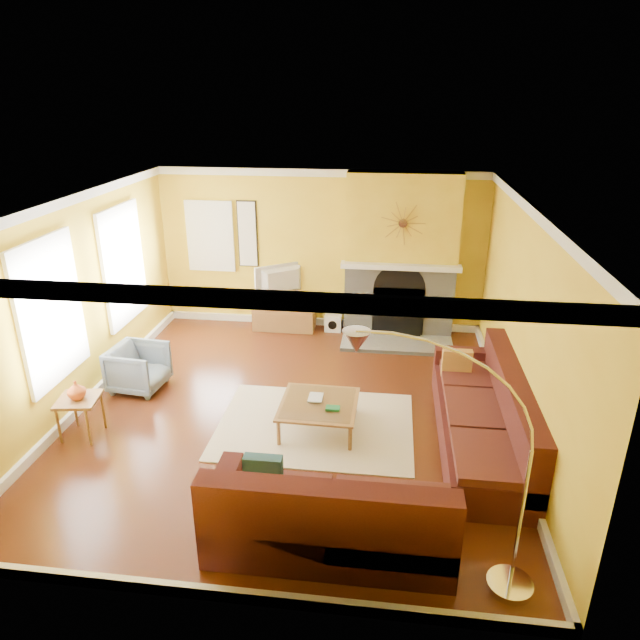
# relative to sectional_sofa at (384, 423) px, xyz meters

# --- Properties ---
(floor) EXTENTS (5.50, 6.00, 0.02)m
(floor) POSITION_rel_sectional_sofa_xyz_m (-1.20, 0.85, -0.46)
(floor) COLOR #602B14
(floor) RESTS_ON ground
(ceiling) EXTENTS (5.50, 6.00, 0.02)m
(ceiling) POSITION_rel_sectional_sofa_xyz_m (-1.20, 0.85, 2.26)
(ceiling) COLOR white
(ceiling) RESTS_ON ground
(wall_back) EXTENTS (5.50, 0.02, 2.70)m
(wall_back) POSITION_rel_sectional_sofa_xyz_m (-1.20, 3.86, 0.90)
(wall_back) COLOR gold
(wall_back) RESTS_ON ground
(wall_front) EXTENTS (5.50, 0.02, 2.70)m
(wall_front) POSITION_rel_sectional_sofa_xyz_m (-1.20, -2.16, 0.90)
(wall_front) COLOR gold
(wall_front) RESTS_ON ground
(wall_left) EXTENTS (0.02, 6.00, 2.70)m
(wall_left) POSITION_rel_sectional_sofa_xyz_m (-3.96, 0.85, 0.90)
(wall_left) COLOR gold
(wall_left) RESTS_ON ground
(wall_right) EXTENTS (0.02, 6.00, 2.70)m
(wall_right) POSITION_rel_sectional_sofa_xyz_m (1.56, 0.85, 0.90)
(wall_right) COLOR gold
(wall_right) RESTS_ON ground
(baseboard) EXTENTS (5.50, 6.00, 0.12)m
(baseboard) POSITION_rel_sectional_sofa_xyz_m (-1.20, 0.85, -0.39)
(baseboard) COLOR white
(baseboard) RESTS_ON floor
(crown_molding) EXTENTS (5.50, 6.00, 0.12)m
(crown_molding) POSITION_rel_sectional_sofa_xyz_m (-1.20, 0.85, 2.19)
(crown_molding) COLOR white
(crown_molding) RESTS_ON ceiling
(window_left_near) EXTENTS (0.06, 1.22, 1.72)m
(window_left_near) POSITION_rel_sectional_sofa_xyz_m (-3.92, 2.15, 1.05)
(window_left_near) COLOR white
(window_left_near) RESTS_ON wall_left
(window_left_far) EXTENTS (0.06, 1.22, 1.72)m
(window_left_far) POSITION_rel_sectional_sofa_xyz_m (-3.92, 0.25, 1.05)
(window_left_far) COLOR white
(window_left_far) RESTS_ON wall_left
(window_back) EXTENTS (0.82, 0.06, 1.22)m
(window_back) POSITION_rel_sectional_sofa_xyz_m (-3.10, 3.81, 1.10)
(window_back) COLOR white
(window_back) RESTS_ON wall_back
(wall_art) EXTENTS (0.34, 0.04, 1.14)m
(wall_art) POSITION_rel_sectional_sofa_xyz_m (-2.45, 3.82, 1.15)
(wall_art) COLOR white
(wall_art) RESTS_ON wall_back
(fireplace) EXTENTS (1.80, 0.40, 2.70)m
(fireplace) POSITION_rel_sectional_sofa_xyz_m (0.15, 3.65, 0.90)
(fireplace) COLOR gray
(fireplace) RESTS_ON floor
(mantel) EXTENTS (1.92, 0.22, 0.08)m
(mantel) POSITION_rel_sectional_sofa_xyz_m (0.15, 3.41, 0.80)
(mantel) COLOR white
(mantel) RESTS_ON fireplace
(hearth) EXTENTS (1.80, 0.70, 0.06)m
(hearth) POSITION_rel_sectional_sofa_xyz_m (0.15, 3.10, -0.42)
(hearth) COLOR gray
(hearth) RESTS_ON floor
(sunburst) EXTENTS (0.70, 0.04, 0.70)m
(sunburst) POSITION_rel_sectional_sofa_xyz_m (0.15, 3.42, 1.50)
(sunburst) COLOR olive
(sunburst) RESTS_ON fireplace
(rug) EXTENTS (2.40, 1.80, 0.02)m
(rug) POSITION_rel_sectional_sofa_xyz_m (-0.85, 0.55, -0.44)
(rug) COLOR beige
(rug) RESTS_ON floor
(sectional_sofa) EXTENTS (3.10, 3.70, 0.90)m
(sectional_sofa) POSITION_rel_sectional_sofa_xyz_m (0.00, 0.00, 0.00)
(sectional_sofa) COLOR #471916
(sectional_sofa) RESTS_ON floor
(coffee_table) EXTENTS (0.94, 0.94, 0.37)m
(coffee_table) POSITION_rel_sectional_sofa_xyz_m (-0.80, 0.50, -0.27)
(coffee_table) COLOR white
(coffee_table) RESTS_ON floor
(media_console) EXTENTS (1.06, 0.47, 0.58)m
(media_console) POSITION_rel_sectional_sofa_xyz_m (-1.80, 3.60, -0.16)
(media_console) COLOR olive
(media_console) RESTS_ON floor
(tv) EXTENTS (0.85, 0.68, 0.56)m
(tv) POSITION_rel_sectional_sofa_xyz_m (-1.80, 3.60, 0.41)
(tv) COLOR black
(tv) RESTS_ON media_console
(subwoofer) EXTENTS (0.29, 0.29, 0.29)m
(subwoofer) POSITION_rel_sectional_sofa_xyz_m (-0.95, 3.63, -0.31)
(subwoofer) COLOR white
(subwoofer) RESTS_ON floor
(armchair) EXTENTS (0.77, 0.75, 0.64)m
(armchair) POSITION_rel_sectional_sofa_xyz_m (-3.40, 1.20, -0.13)
(armchair) COLOR slate
(armchair) RESTS_ON floor
(side_table) EXTENTS (0.53, 0.53, 0.51)m
(side_table) POSITION_rel_sectional_sofa_xyz_m (-3.60, 0.00, -0.20)
(side_table) COLOR olive
(side_table) RESTS_ON floor
(vase) EXTENTS (0.26, 0.26, 0.23)m
(vase) POSITION_rel_sectional_sofa_xyz_m (-3.60, 0.00, 0.17)
(vase) COLOR #D8591E
(vase) RESTS_ON side_table
(book) EXTENTS (0.18, 0.24, 0.02)m
(book) POSITION_rel_sectional_sofa_xyz_m (-0.94, 0.59, -0.07)
(book) COLOR white
(book) RESTS_ON coffee_table
(arc_lamp) EXTENTS (1.43, 0.36, 2.27)m
(arc_lamp) POSITION_rel_sectional_sofa_xyz_m (0.48, -1.70, 0.68)
(arc_lamp) COLOR silver
(arc_lamp) RESTS_ON floor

